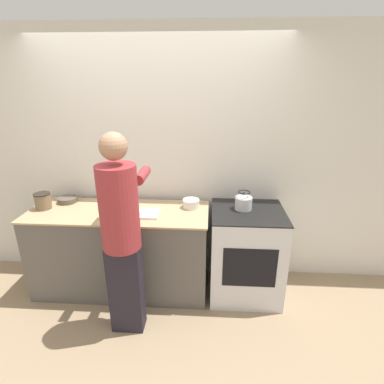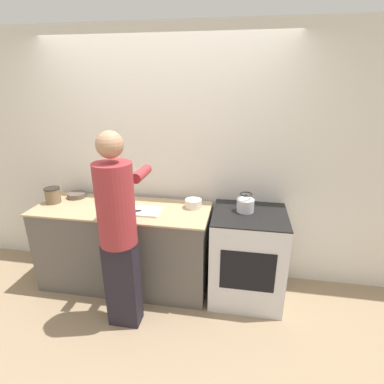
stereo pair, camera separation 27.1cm
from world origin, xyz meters
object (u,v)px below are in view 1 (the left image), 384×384
bowl_prep (191,204)px  knife (142,212)px  oven (246,253)px  canister_jar (43,201)px  cutting_board (142,213)px  person (122,231)px  kettle (243,202)px

bowl_prep → knife: bearing=-156.7°
oven → bowl_prep: bearing=167.6°
oven → canister_jar: size_ratio=5.61×
knife → canister_jar: size_ratio=1.50×
cutting_board → canister_jar: 1.01m
person → cutting_board: bearing=83.6°
kettle → canister_jar: (-1.97, -0.05, -0.02)m
knife → canister_jar: canister_jar is taller
kettle → cutting_board: bearing=-172.9°
oven → knife: oven is taller
canister_jar → knife: bearing=-4.4°
oven → knife: bearing=-175.8°
person → bowl_prep: (0.51, 0.67, -0.03)m
knife → bowl_prep: 0.50m
person → knife: 0.48m
oven → bowl_prep: bowl_prep is taller
canister_jar → bowl_prep: bearing=4.7°
bowl_prep → canister_jar: canister_jar is taller
bowl_prep → cutting_board: bearing=-157.1°
cutting_board → bowl_prep: 0.50m
kettle → canister_jar: bearing=-178.6°
bowl_prep → canister_jar: size_ratio=1.02×
cutting_board → kettle: kettle is taller
oven → bowl_prep: (-0.56, 0.12, 0.47)m
cutting_board → kettle: 0.98m
person → knife: (0.05, 0.47, -0.05)m
oven → canister_jar: 2.08m
person → bowl_prep: person is taller
bowl_prep → oven: bearing=-12.4°
oven → person: (-1.07, -0.55, 0.50)m
person → knife: size_ratio=7.16×
oven → kettle: (-0.05, 0.05, 0.53)m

